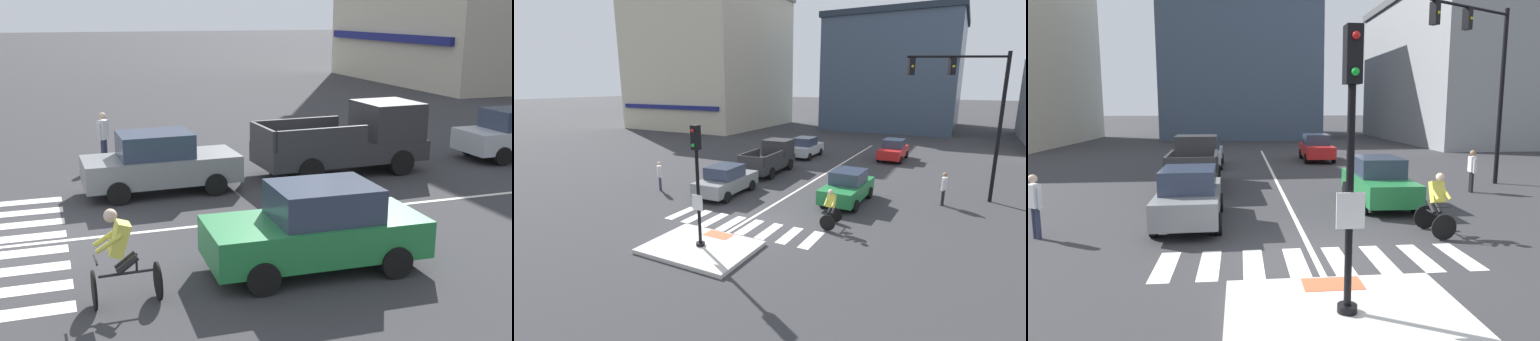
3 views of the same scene
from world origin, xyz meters
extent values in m
plane|color=#333335|center=(0.00, 0.00, 0.00)|extent=(300.00, 300.00, 0.00)
cube|color=beige|center=(0.00, -2.66, 0.07)|extent=(3.86, 2.88, 0.15)
cube|color=#DB5B38|center=(0.00, -1.57, 0.15)|extent=(1.10, 0.60, 0.01)
cylinder|color=black|center=(0.00, -2.66, 0.21)|extent=(0.32, 0.32, 0.12)
cylinder|color=black|center=(0.00, -2.66, 1.98)|extent=(0.12, 0.12, 3.42)
cube|color=white|center=(0.00, -2.73, 1.81)|extent=(0.44, 0.03, 0.56)
cube|color=black|center=(0.00, -2.66, 4.11)|extent=(0.24, 0.28, 0.84)
sphere|color=red|center=(0.00, -2.82, 4.36)|extent=(0.12, 0.12, 0.12)
sphere|color=green|center=(0.00, -2.82, 3.86)|extent=(0.12, 0.12, 0.12)
cube|color=silver|center=(-3.26, 0.03, 0.00)|extent=(0.44, 1.80, 0.01)
cube|color=silver|center=(-2.33, 0.03, 0.00)|extent=(0.44, 1.80, 0.01)
cube|color=silver|center=(-1.40, 0.03, 0.00)|extent=(0.44, 1.80, 0.01)
cube|color=silver|center=(-0.47, 0.03, 0.00)|extent=(0.44, 1.80, 0.01)
cube|color=silver|center=(0.47, 0.03, 0.00)|extent=(0.44, 1.80, 0.01)
cube|color=silver|center=(1.40, 0.03, 0.00)|extent=(0.44, 1.80, 0.01)
cube|color=silver|center=(2.33, 0.03, 0.00)|extent=(0.44, 1.80, 0.01)
cube|color=silver|center=(3.26, 0.03, 0.00)|extent=(0.44, 1.80, 0.01)
cube|color=silver|center=(-0.02, 10.00, 0.00)|extent=(0.14, 28.00, 0.01)
cylinder|color=black|center=(9.52, 8.81, 3.70)|extent=(0.18, 0.18, 7.40)
cylinder|color=black|center=(7.38, 7.73, 7.15)|extent=(4.32, 2.26, 0.11)
cube|color=black|center=(7.17, 7.63, 6.70)|extent=(0.37, 0.39, 0.80)
sphere|color=gold|center=(7.25, 7.47, 6.70)|extent=(0.12, 0.12, 0.12)
cube|color=black|center=(5.46, 6.76, 6.70)|extent=(0.37, 0.39, 0.80)
sphere|color=gold|center=(5.54, 6.61, 6.70)|extent=(0.12, 0.12, 0.12)
cube|color=beige|center=(-24.91, 31.91, 8.78)|extent=(16.75, 18.26, 17.55)
cube|color=navy|center=(-24.91, 22.63, 3.10)|extent=(15.07, 0.30, 0.50)
cube|color=#3D4C60|center=(-1.34, 42.21, 6.95)|extent=(15.89, 17.43, 13.89)
cube|color=#242D3A|center=(-1.34, 42.21, 14.24)|extent=(16.37, 17.95, 0.70)
cube|color=silver|center=(-3.52, 15.56, 0.65)|extent=(1.75, 4.12, 0.70)
cube|color=#2D384C|center=(-3.52, 15.41, 1.32)|extent=(1.50, 1.92, 0.64)
cylinder|color=black|center=(-4.37, 16.82, 0.30)|extent=(0.19, 0.60, 0.60)
cylinder|color=black|center=(-2.70, 16.84, 0.30)|extent=(0.19, 0.60, 0.60)
cylinder|color=black|center=(-4.33, 14.28, 0.30)|extent=(0.19, 0.60, 0.60)
cylinder|color=black|center=(-2.67, 14.30, 0.30)|extent=(0.19, 0.60, 0.60)
cube|color=slate|center=(-3.11, 3.53, 0.65)|extent=(1.80, 4.14, 0.70)
cube|color=#2D384C|center=(-3.10, 3.38, 1.32)|extent=(1.53, 1.94, 0.64)
cylinder|color=black|center=(-3.97, 4.78, 0.30)|extent=(0.20, 0.60, 0.60)
cylinder|color=black|center=(-2.31, 4.82, 0.30)|extent=(0.20, 0.60, 0.60)
cylinder|color=black|center=(-3.91, 2.24, 0.30)|extent=(0.20, 0.60, 0.60)
cylinder|color=black|center=(-2.24, 2.28, 0.30)|extent=(0.20, 0.60, 0.60)
cube|color=#237A3D|center=(3.07, 5.29, 0.65)|extent=(1.81, 4.14, 0.70)
cube|color=#2D384C|center=(3.07, 5.44, 1.32)|extent=(1.53, 1.94, 0.64)
cylinder|color=black|center=(3.86, 3.99, 0.30)|extent=(0.20, 0.60, 0.60)
cylinder|color=black|center=(2.20, 4.04, 0.30)|extent=(0.20, 0.60, 0.60)
cylinder|color=black|center=(3.93, 6.54, 0.30)|extent=(0.20, 0.60, 0.60)
cylinder|color=black|center=(2.27, 6.58, 0.30)|extent=(0.20, 0.60, 0.60)
cube|color=red|center=(3.10, 17.60, 0.65)|extent=(1.77, 4.13, 0.70)
cube|color=#2D384C|center=(3.11, 17.75, 1.32)|extent=(1.51, 1.92, 0.64)
cylinder|color=black|center=(3.92, 16.32, 0.30)|extent=(0.19, 0.60, 0.60)
cylinder|color=black|center=(2.25, 16.35, 0.30)|extent=(0.19, 0.60, 0.60)
cylinder|color=black|center=(3.96, 18.86, 0.30)|extent=(0.19, 0.60, 0.60)
cylinder|color=black|center=(2.29, 18.89, 0.30)|extent=(0.19, 0.60, 0.60)
cube|color=#2D2D30|center=(-3.50, 9.01, 0.68)|extent=(2.10, 5.17, 0.60)
cube|color=#2D2D30|center=(-3.57, 10.60, 1.53)|extent=(1.87, 1.77, 1.10)
cube|color=#2D384C|center=(-3.60, 11.43, 1.61)|extent=(1.62, 0.14, 0.60)
cube|color=#2D2D30|center=(-4.35, 7.95, 1.28)|extent=(0.23, 2.81, 0.60)
cube|color=#2D2D30|center=(-2.57, 8.02, 1.28)|extent=(0.23, 2.81, 0.60)
cube|color=#2D2D30|center=(-3.40, 6.51, 1.28)|extent=(1.80, 0.17, 0.60)
cylinder|color=black|center=(-4.48, 10.55, 0.38)|extent=(0.27, 0.77, 0.76)
cylinder|color=black|center=(-2.66, 10.62, 0.38)|extent=(0.27, 0.77, 0.76)
cylinder|color=black|center=(-4.36, 7.57, 0.38)|extent=(0.27, 0.77, 0.76)
cylinder|color=black|center=(-2.54, 7.64, 0.38)|extent=(0.27, 0.77, 0.76)
cylinder|color=black|center=(3.47, 1.22, 0.33)|extent=(0.66, 0.06, 0.66)
cylinder|color=black|center=(3.44, 2.27, 0.33)|extent=(0.66, 0.06, 0.66)
cylinder|color=black|center=(3.45, 1.74, 0.55)|extent=(0.08, 0.89, 0.05)
cylinder|color=black|center=(3.45, 1.92, 0.73)|extent=(0.04, 0.04, 0.30)
cylinder|color=black|center=(3.47, 1.27, 0.85)|extent=(0.44, 0.05, 0.04)
cylinder|color=black|center=(3.53, 1.76, 0.73)|extent=(0.13, 0.40, 0.33)
cylinder|color=black|center=(3.37, 1.76, 0.73)|extent=(0.13, 0.40, 0.33)
cube|color=#DBD64C|center=(3.46, 1.66, 1.16)|extent=(0.35, 0.39, 0.60)
sphere|color=beige|center=(3.46, 1.54, 1.57)|extent=(0.22, 0.22, 0.22)
cylinder|color=#DBD64C|center=(3.62, 1.49, 1.16)|extent=(0.09, 0.46, 0.31)
cylinder|color=#DBD64C|center=(3.30, 1.48, 1.16)|extent=(0.09, 0.46, 0.31)
cylinder|color=#2D334C|center=(-6.79, 2.34, 0.41)|extent=(0.12, 0.12, 0.82)
cylinder|color=#2D334C|center=(-6.92, 2.43, 0.41)|extent=(0.12, 0.12, 0.82)
cube|color=silver|center=(-6.86, 2.39, 1.12)|extent=(0.42, 0.39, 0.60)
cylinder|color=silver|center=(-6.67, 2.25, 1.07)|extent=(0.09, 0.09, 0.56)
cylinder|color=silver|center=(-7.04, 2.52, 1.07)|extent=(0.09, 0.09, 0.56)
sphere|color=beige|center=(-6.86, 2.39, 1.56)|extent=(0.22, 0.22, 0.22)
cylinder|color=black|center=(7.42, 7.12, 0.41)|extent=(0.12, 0.12, 0.82)
cylinder|color=black|center=(7.40, 6.96, 0.41)|extent=(0.12, 0.12, 0.82)
cube|color=silver|center=(7.41, 7.04, 1.12)|extent=(0.27, 0.39, 0.60)
cylinder|color=silver|center=(7.44, 7.26, 1.07)|extent=(0.09, 0.09, 0.56)
cylinder|color=silver|center=(7.38, 6.81, 1.07)|extent=(0.09, 0.09, 0.56)
sphere|color=#936B4C|center=(7.41, 7.04, 1.56)|extent=(0.22, 0.22, 0.22)
camera|label=1|loc=(13.33, 0.67, 4.72)|focal=44.50mm
camera|label=2|loc=(8.16, -12.54, 5.88)|focal=26.06mm
camera|label=3|loc=(-1.65, -8.99, 3.37)|focal=30.50mm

